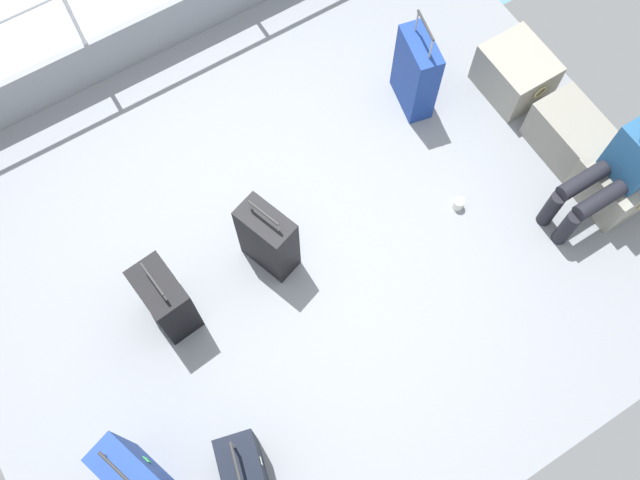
{
  "coord_description": "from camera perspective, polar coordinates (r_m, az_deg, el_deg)",
  "views": [
    {
      "loc": [
        1.74,
        -1.01,
        4.91
      ],
      "look_at": [
        0.11,
        0.01,
        0.25
      ],
      "focal_mm": 39.73,
      "sensor_mm": 36.0,
      "label": 1
    }
  ],
  "objects": [
    {
      "name": "cargo_crate_1",
      "position": [
        5.81,
        19.52,
        7.9
      ],
      "size": [
        0.65,
        0.39,
        0.4
      ],
      "color": "gray",
      "rests_on": "ground_plane"
    },
    {
      "name": "gunwale_port",
      "position": [
        6.19,
        -11.92,
        16.64
      ],
      "size": [
        0.06,
        5.2,
        0.45
      ],
      "primitive_type": "cube",
      "color": "gray",
      "rests_on": "ground_plane"
    },
    {
      "name": "suitcase_1",
      "position": [
        4.94,
        -12.32,
        -4.71
      ],
      "size": [
        0.43,
        0.29,
        0.74
      ],
      "color": "black",
      "rests_on": "ground_plane"
    },
    {
      "name": "suitcase_4",
      "position": [
        4.69,
        -6.19,
        -17.92
      ],
      "size": [
        0.44,
        0.34,
        0.71
      ],
      "color": "black",
      "rests_on": "ground_plane"
    },
    {
      "name": "ground_plane",
      "position": [
        5.34,
        -0.77,
        -0.27
      ],
      "size": [
        4.4,
        5.2,
        0.06
      ],
      "primitive_type": "cube",
      "color": "gray"
    },
    {
      "name": "suitcase_2",
      "position": [
        4.71,
        -14.66,
        -17.84
      ],
      "size": [
        0.48,
        0.34,
        0.8
      ],
      "color": "navy",
      "rests_on": "ground_plane"
    },
    {
      "name": "paper_cup",
      "position": [
        5.48,
        11.09,
        2.88
      ],
      "size": [
        0.08,
        0.08,
        0.1
      ],
      "primitive_type": "cylinder",
      "color": "white",
      "rests_on": "ground_plane"
    },
    {
      "name": "cargo_crate_0",
      "position": [
        6.01,
        15.46,
        12.85
      ],
      "size": [
        0.58,
        0.45,
        0.4
      ],
      "color": "gray",
      "rests_on": "ground_plane"
    },
    {
      "name": "cargo_crate_2",
      "position": [
        5.74,
        22.75,
        4.3
      ],
      "size": [
        0.53,
        0.47,
        0.4
      ],
      "color": "gray",
      "rests_on": "ground_plane"
    },
    {
      "name": "suitcase_0",
      "position": [
        5.65,
        7.72,
        13.18
      ],
      "size": [
        0.46,
        0.28,
        0.93
      ],
      "color": "navy",
      "rests_on": "ground_plane"
    },
    {
      "name": "passenger_seated",
      "position": [
        5.32,
        22.82,
        5.22
      ],
      "size": [
        0.34,
        0.66,
        1.1
      ],
      "color": "#26598C",
      "rests_on": "ground_plane"
    },
    {
      "name": "suitcase_3",
      "position": [
        4.97,
        -4.2,
        0.08
      ],
      "size": [
        0.45,
        0.33,
        0.79
      ],
      "color": "black",
      "rests_on": "ground_plane"
    }
  ]
}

